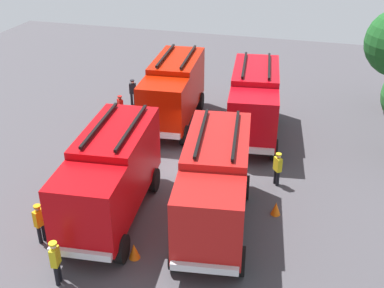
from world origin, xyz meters
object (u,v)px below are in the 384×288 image
object	(u,v)px
firefighter_1	(133,91)
firefighter_2	(120,107)
traffic_cone_0	(276,208)
traffic_cone_2	(134,251)
fire_truck_1	(111,173)
fire_truck_2	(254,100)
fire_truck_0	(173,89)
firefighter_0	(277,167)
firefighter_3	(56,260)
traffic_cone_1	(158,98)
firefighter_4	(40,222)
fire_truck_3	(215,182)

from	to	relation	value
firefighter_1	firefighter_2	world-z (taller)	firefighter_1
firefighter_1	firefighter_2	distance (m)	2.51
traffic_cone_0	traffic_cone_2	world-z (taller)	traffic_cone_2
fire_truck_1	firefighter_1	bearing A→B (deg)	-167.50
fire_truck_2	traffic_cone_2	world-z (taller)	fire_truck_2
fire_truck_0	traffic_cone_0	distance (m)	10.60
fire_truck_0	firefighter_0	world-z (taller)	fire_truck_0
firefighter_1	firefighter_3	size ratio (longest dim) A/B	0.94
fire_truck_1	traffic_cone_0	size ratio (longest dim) A/B	12.22
firefighter_3	traffic_cone_1	xyz separation A→B (m)	(-16.45, -1.94, -0.68)
fire_truck_0	firefighter_1	world-z (taller)	fire_truck_0
firefighter_4	traffic_cone_1	xyz separation A→B (m)	(-14.58, -0.17, -0.64)
fire_truck_0	fire_truck_2	distance (m)	4.84
firefighter_0	fire_truck_0	bearing A→B (deg)	-75.14
traffic_cone_1	traffic_cone_2	world-z (taller)	traffic_cone_1
fire_truck_0	traffic_cone_1	distance (m)	3.65
firefighter_4	traffic_cone_0	world-z (taller)	firefighter_4
fire_truck_1	firefighter_3	size ratio (longest dim) A/B	4.11
fire_truck_2	traffic_cone_0	distance (m)	7.87
firefighter_2	traffic_cone_2	distance (m)	12.53
firefighter_2	firefighter_3	distance (m)	13.65
traffic_cone_1	fire_truck_3	bearing A→B (deg)	29.00
firefighter_3	fire_truck_1	bearing A→B (deg)	76.59
fire_truck_3	traffic_cone_2	size ratio (longest dim) A/B	11.70
firefighter_0	traffic_cone_1	size ratio (longest dim) A/B	2.49
fire_truck_3	firefighter_2	xyz separation A→B (m)	(-8.58, -7.81, -1.26)
fire_truck_0	firefighter_1	xyz separation A→B (m)	(-1.87, -3.37, -1.20)
fire_truck_0	traffic_cone_2	bearing A→B (deg)	5.77
fire_truck_1	firefighter_0	xyz separation A→B (m)	(-4.36, 6.43, -1.22)
fire_truck_0	fire_truck_3	xyz separation A→B (m)	(9.21, 4.65, 0.00)
fire_truck_1	traffic_cone_2	world-z (taller)	fire_truck_1
fire_truck_0	traffic_cone_1	size ratio (longest dim) A/B	10.95
firefighter_2	traffic_cone_1	size ratio (longest dim) A/B	2.39
traffic_cone_0	traffic_cone_1	world-z (taller)	traffic_cone_1
firefighter_1	traffic_cone_1	world-z (taller)	firefighter_1
firefighter_0	traffic_cone_2	world-z (taller)	firefighter_0
fire_truck_3	firefighter_0	bearing A→B (deg)	143.54
fire_truck_2	traffic_cone_1	bearing A→B (deg)	-120.86
fire_truck_1	traffic_cone_0	world-z (taller)	fire_truck_1
fire_truck_3	traffic_cone_0	world-z (taller)	fire_truck_3
firefighter_0	firefighter_1	distance (m)	12.42
traffic_cone_1	fire_truck_0	bearing A→B (deg)	36.26
traffic_cone_1	fire_truck_2	bearing A→B (deg)	66.23
fire_truck_3	firefighter_3	world-z (taller)	fire_truck_3
traffic_cone_1	firefighter_4	bearing A→B (deg)	0.67
fire_truck_2	firefighter_3	size ratio (longest dim) A/B	4.13
firefighter_4	traffic_cone_2	xyz separation A→B (m)	(-0.08, 3.88, -0.65)
fire_truck_2	traffic_cone_0	size ratio (longest dim) A/B	12.30
firefighter_0	firefighter_4	size ratio (longest dim) A/B	0.97
traffic_cone_2	fire_truck_3	bearing A→B (deg)	137.97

